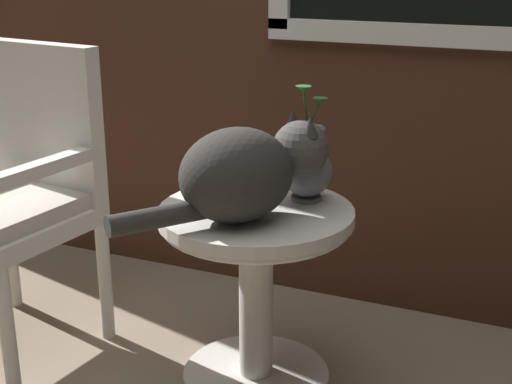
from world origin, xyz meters
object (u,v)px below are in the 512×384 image
at_px(wicker_side_table, 256,267).
at_px(wicker_chair, 15,184).
at_px(cat, 245,172).
at_px(pewter_vase_with_ivy, 307,165).

xyz_separation_m(wicker_side_table, wicker_chair, (-0.81, -0.06, 0.17)).
distance_m(cat, pewter_vase_with_ivy, 0.24).
relative_size(wicker_side_table, cat, 1.02).
bearing_deg(wicker_chair, cat, -1.72).
relative_size(wicker_chair, cat, 1.78).
bearing_deg(pewter_vase_with_ivy, wicker_chair, -168.27).
height_order(wicker_chair, pewter_vase_with_ivy, wicker_chair).
relative_size(wicker_side_table, pewter_vase_with_ivy, 1.62).
bearing_deg(cat, pewter_vase_with_ivy, 64.78).
xyz_separation_m(wicker_chair, pewter_vase_with_ivy, (0.91, 0.19, 0.12)).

